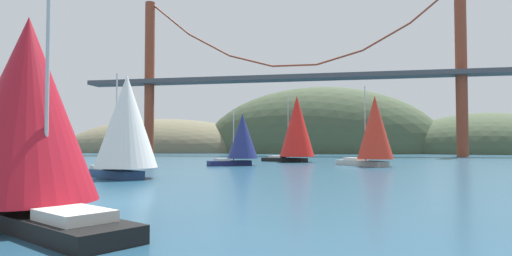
{
  "coord_description": "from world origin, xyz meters",
  "views": [
    {
      "loc": [
        12.09,
        -20.31,
        3.05
      ],
      "look_at": [
        0.0,
        41.07,
        5.43
      ],
      "focal_mm": 30.1,
      "sensor_mm": 36.0,
      "label": 1
    }
  ],
  "objects_px": {
    "channel_buoy": "(34,183)",
    "sailboat_orange_sail": "(23,132)",
    "sailboat_red_spinnaker": "(296,127)",
    "sailboat_white_mainsail": "(126,123)",
    "sailboat_crimson_sail": "(29,114)",
    "sailboat_navy_sail": "(242,138)",
    "sailboat_scarlet_sail": "(374,130)",
    "sailboat_yellow_sail": "(54,135)"
  },
  "relations": [
    {
      "from": "sailboat_red_spinnaker",
      "to": "sailboat_crimson_sail",
      "type": "xyz_separation_m",
      "value": [
        -4.21,
        -59.65,
        -1.78
      ]
    },
    {
      "from": "sailboat_yellow_sail",
      "to": "sailboat_white_mainsail",
      "type": "height_order",
      "value": "sailboat_white_mainsail"
    },
    {
      "from": "sailboat_yellow_sail",
      "to": "sailboat_white_mainsail",
      "type": "relative_size",
      "value": 0.87
    },
    {
      "from": "sailboat_orange_sail",
      "to": "sailboat_navy_sail",
      "type": "xyz_separation_m",
      "value": [
        29.2,
        8.26,
        -0.73
      ]
    },
    {
      "from": "sailboat_red_spinnaker",
      "to": "channel_buoy",
      "type": "xyz_separation_m",
      "value": [
        -13.15,
        -48.02,
        -5.62
      ]
    },
    {
      "from": "sailboat_red_spinnaker",
      "to": "sailboat_yellow_sail",
      "type": "bearing_deg",
      "value": -124.07
    },
    {
      "from": "sailboat_orange_sail",
      "to": "sailboat_white_mainsail",
      "type": "relative_size",
      "value": 0.95
    },
    {
      "from": "channel_buoy",
      "to": "sailboat_red_spinnaker",
      "type": "bearing_deg",
      "value": 74.68
    },
    {
      "from": "sailboat_navy_sail",
      "to": "channel_buoy",
      "type": "xyz_separation_m",
      "value": [
        -6.59,
        -34.44,
        -3.64
      ]
    },
    {
      "from": "sailboat_red_spinnaker",
      "to": "sailboat_orange_sail",
      "type": "bearing_deg",
      "value": -148.59
    },
    {
      "from": "sailboat_navy_sail",
      "to": "sailboat_white_mainsail",
      "type": "bearing_deg",
      "value": -100.67
    },
    {
      "from": "sailboat_crimson_sail",
      "to": "sailboat_navy_sail",
      "type": "bearing_deg",
      "value": 92.93
    },
    {
      "from": "sailboat_white_mainsail",
      "to": "sailboat_scarlet_sail",
      "type": "height_order",
      "value": "sailboat_scarlet_sail"
    },
    {
      "from": "sailboat_white_mainsail",
      "to": "channel_buoy",
      "type": "relative_size",
      "value": 3.74
    },
    {
      "from": "sailboat_yellow_sail",
      "to": "sailboat_scarlet_sail",
      "type": "height_order",
      "value": "sailboat_scarlet_sail"
    },
    {
      "from": "sailboat_scarlet_sail",
      "to": "channel_buoy",
      "type": "distance_m",
      "value": 43.31
    },
    {
      "from": "sailboat_orange_sail",
      "to": "sailboat_white_mainsail",
      "type": "bearing_deg",
      "value": -34.73
    },
    {
      "from": "sailboat_red_spinnaker",
      "to": "channel_buoy",
      "type": "distance_m",
      "value": 50.11
    },
    {
      "from": "sailboat_yellow_sail",
      "to": "sailboat_scarlet_sail",
      "type": "xyz_separation_m",
      "value": [
        34.52,
        20.25,
        1.06
      ]
    },
    {
      "from": "sailboat_crimson_sail",
      "to": "sailboat_white_mainsail",
      "type": "xyz_separation_m",
      "value": [
        -7.11,
        20.85,
        0.69
      ]
    },
    {
      "from": "sailboat_navy_sail",
      "to": "sailboat_crimson_sail",
      "type": "bearing_deg",
      "value": -87.07
    },
    {
      "from": "sailboat_red_spinnaker",
      "to": "sailboat_yellow_sail",
      "type": "height_order",
      "value": "sailboat_red_spinnaker"
    },
    {
      "from": "sailboat_red_spinnaker",
      "to": "sailboat_white_mainsail",
      "type": "xyz_separation_m",
      "value": [
        -11.32,
        -38.8,
        -1.09
      ]
    },
    {
      "from": "sailboat_crimson_sail",
      "to": "channel_buoy",
      "type": "bearing_deg",
      "value": 127.57
    },
    {
      "from": "sailboat_navy_sail",
      "to": "sailboat_orange_sail",
      "type": "bearing_deg",
      "value": -164.21
    },
    {
      "from": "sailboat_white_mainsail",
      "to": "sailboat_navy_sail",
      "type": "bearing_deg",
      "value": 79.33
    },
    {
      "from": "sailboat_crimson_sail",
      "to": "sailboat_yellow_sail",
      "type": "height_order",
      "value": "sailboat_crimson_sail"
    },
    {
      "from": "sailboat_navy_sail",
      "to": "channel_buoy",
      "type": "distance_m",
      "value": 35.25
    },
    {
      "from": "sailboat_yellow_sail",
      "to": "channel_buoy",
      "type": "distance_m",
      "value": 17.81
    },
    {
      "from": "channel_buoy",
      "to": "sailboat_orange_sail",
      "type": "bearing_deg",
      "value": 130.83
    },
    {
      "from": "sailboat_red_spinnaker",
      "to": "sailboat_white_mainsail",
      "type": "distance_m",
      "value": 40.43
    },
    {
      "from": "sailboat_red_spinnaker",
      "to": "sailboat_orange_sail",
      "type": "relative_size",
      "value": 1.27
    },
    {
      "from": "sailboat_orange_sail",
      "to": "sailboat_crimson_sail",
      "type": "bearing_deg",
      "value": -50.14
    },
    {
      "from": "sailboat_navy_sail",
      "to": "channel_buoy",
      "type": "bearing_deg",
      "value": -100.83
    },
    {
      "from": "sailboat_navy_sail",
      "to": "sailboat_scarlet_sail",
      "type": "bearing_deg",
      "value": 1.62
    },
    {
      "from": "sailboat_crimson_sail",
      "to": "sailboat_scarlet_sail",
      "type": "height_order",
      "value": "sailboat_scarlet_sail"
    },
    {
      "from": "sailboat_orange_sail",
      "to": "sailboat_yellow_sail",
      "type": "xyz_separation_m",
      "value": [
        13.24,
        -11.47,
        -0.75
      ]
    },
    {
      "from": "channel_buoy",
      "to": "sailboat_crimson_sail",
      "type": "bearing_deg",
      "value": -52.43
    },
    {
      "from": "sailboat_red_spinnaker",
      "to": "sailboat_crimson_sail",
      "type": "bearing_deg",
      "value": -94.04
    },
    {
      "from": "sailboat_scarlet_sail",
      "to": "sailboat_white_mainsail",
      "type": "bearing_deg",
      "value": -132.16
    },
    {
      "from": "sailboat_yellow_sail",
      "to": "channel_buoy",
      "type": "height_order",
      "value": "sailboat_yellow_sail"
    },
    {
      "from": "sailboat_red_spinnaker",
      "to": "sailboat_navy_sail",
      "type": "height_order",
      "value": "sailboat_red_spinnaker"
    }
  ]
}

